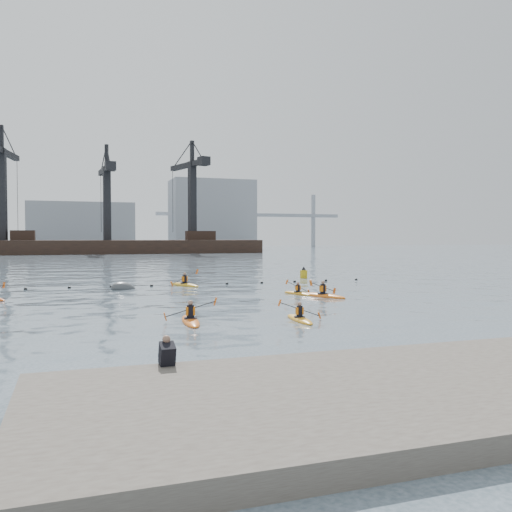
{
  "coord_description": "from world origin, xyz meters",
  "views": [
    {
      "loc": [
        -7.78,
        -19.58,
        3.8
      ],
      "look_at": [
        1.41,
        7.4,
        2.8
      ],
      "focal_mm": 38.0,
      "sensor_mm": 36.0,
      "label": 1
    }
  ],
  "objects_px": {
    "kayaker_1": "(300,318)",
    "nav_buoy": "(304,274)",
    "kayaker_3": "(298,293)",
    "kayaker_4": "(323,295)",
    "kayaker_5": "(185,284)",
    "mooring_buoy": "(124,289)",
    "kayaker_0": "(190,320)"
  },
  "relations": [
    {
      "from": "kayaker_1",
      "to": "nav_buoy",
      "type": "distance_m",
      "value": 25.73
    },
    {
      "from": "kayaker_3",
      "to": "kayaker_4",
      "type": "height_order",
      "value": "kayaker_4"
    },
    {
      "from": "kayaker_5",
      "to": "nav_buoy",
      "type": "xyz_separation_m",
      "value": [
        12.04,
        4.3,
        0.26
      ]
    },
    {
      "from": "nav_buoy",
      "to": "kayaker_5",
      "type": "bearing_deg",
      "value": -160.34
    },
    {
      "from": "kayaker_1",
      "to": "kayaker_5",
      "type": "distance_m",
      "value": 19.21
    },
    {
      "from": "kayaker_1",
      "to": "kayaker_5",
      "type": "bearing_deg",
      "value": 98.28
    },
    {
      "from": "kayaker_4",
      "to": "nav_buoy",
      "type": "relative_size",
      "value": 2.92
    },
    {
      "from": "kayaker_5",
      "to": "mooring_buoy",
      "type": "xyz_separation_m",
      "value": [
        -4.78,
        -1.39,
        -0.11
      ]
    },
    {
      "from": "kayaker_4",
      "to": "mooring_buoy",
      "type": "xyz_separation_m",
      "value": [
        -11.56,
        9.2,
        -0.11
      ]
    },
    {
      "from": "kayaker_5",
      "to": "nav_buoy",
      "type": "bearing_deg",
      "value": -2.34
    },
    {
      "from": "kayaker_0",
      "to": "mooring_buoy",
      "type": "bearing_deg",
      "value": 100.26
    },
    {
      "from": "kayaker_0",
      "to": "kayaker_1",
      "type": "height_order",
      "value": "kayaker_0"
    },
    {
      "from": "kayaker_0",
      "to": "kayaker_3",
      "type": "height_order",
      "value": "kayaker_0"
    },
    {
      "from": "nav_buoy",
      "to": "mooring_buoy",
      "type": "bearing_deg",
      "value": -161.29
    },
    {
      "from": "kayaker_1",
      "to": "mooring_buoy",
      "type": "height_order",
      "value": "kayaker_1"
    },
    {
      "from": "kayaker_0",
      "to": "kayaker_5",
      "type": "bearing_deg",
      "value": 84.89
    },
    {
      "from": "kayaker_5",
      "to": "mooring_buoy",
      "type": "relative_size",
      "value": 1.77
    },
    {
      "from": "kayaker_3",
      "to": "mooring_buoy",
      "type": "distance_m",
      "value": 12.92
    },
    {
      "from": "kayaker_0",
      "to": "kayaker_4",
      "type": "distance_m",
      "value": 12.62
    },
    {
      "from": "kayaker_1",
      "to": "kayaker_4",
      "type": "bearing_deg",
      "value": 62.05
    },
    {
      "from": "kayaker_4",
      "to": "kayaker_1",
      "type": "bearing_deg",
      "value": 34.05
    },
    {
      "from": "kayaker_1",
      "to": "kayaker_4",
      "type": "xyz_separation_m",
      "value": [
        5.31,
        8.56,
        0.02
      ]
    },
    {
      "from": "kayaker_0",
      "to": "kayaker_1",
      "type": "distance_m",
      "value": 4.94
    },
    {
      "from": "kayaker_1",
      "to": "nav_buoy",
      "type": "height_order",
      "value": "nav_buoy"
    },
    {
      "from": "kayaker_0",
      "to": "nav_buoy",
      "type": "distance_m",
      "value": 27.19
    },
    {
      "from": "kayaker_4",
      "to": "nav_buoy",
      "type": "xyz_separation_m",
      "value": [
        5.26,
        14.9,
        0.26
      ]
    },
    {
      "from": "kayaker_0",
      "to": "kayaker_3",
      "type": "bearing_deg",
      "value": 50.94
    },
    {
      "from": "kayaker_5",
      "to": "kayaker_1",
      "type": "bearing_deg",
      "value": -107.6
    },
    {
      "from": "kayaker_0",
      "to": "kayaker_1",
      "type": "xyz_separation_m",
      "value": [
        4.83,
        -1.05,
        -0.02
      ]
    },
    {
      "from": "kayaker_0",
      "to": "kayaker_1",
      "type": "bearing_deg",
      "value": -6.87
    },
    {
      "from": "kayaker_0",
      "to": "mooring_buoy",
      "type": "xyz_separation_m",
      "value": [
        -1.43,
        16.71,
        -0.11
      ]
    },
    {
      "from": "kayaker_5",
      "to": "nav_buoy",
      "type": "height_order",
      "value": "kayaker_5"
    }
  ]
}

